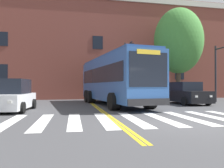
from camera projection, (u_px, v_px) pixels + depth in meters
name	position (u px, v px, depth m)	size (l,w,h in m)	color
ground_plane	(182.00, 124.00, 8.17)	(120.00, 120.00, 0.00)	#424244
crosswalk	(174.00, 118.00, 9.62)	(14.27, 4.61, 0.01)	white
lane_line_yellow_inner	(86.00, 99.00, 22.80)	(0.12, 36.00, 0.01)	gold
lane_line_yellow_outer	(87.00, 99.00, 22.83)	(0.12, 36.00, 0.01)	gold
city_bus	(114.00, 79.00, 16.23)	(3.94, 10.89, 3.57)	#2D5699
car_white_near_lane	(12.00, 96.00, 12.32)	(2.23, 4.10, 1.81)	white
car_black_far_lane	(186.00, 94.00, 17.15)	(2.27, 4.40, 1.73)	black
traffic_light_near_corner	(224.00, 63.00, 18.21)	(0.34, 2.65, 4.97)	#28282D
traffic_light_overhead	(128.00, 61.00, 18.12)	(0.54, 3.18, 5.26)	#28282D
street_tree_curbside_large	(178.00, 41.00, 21.18)	(6.42, 6.38, 8.97)	#4C3D2D
building_facade	(132.00, 52.00, 27.42)	(35.68, 6.56, 11.45)	brown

